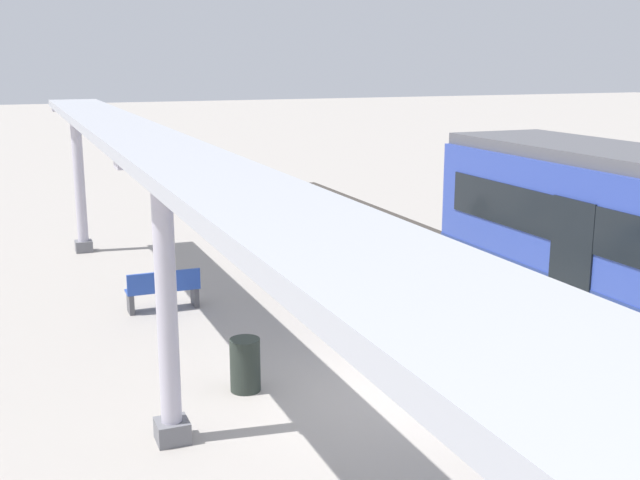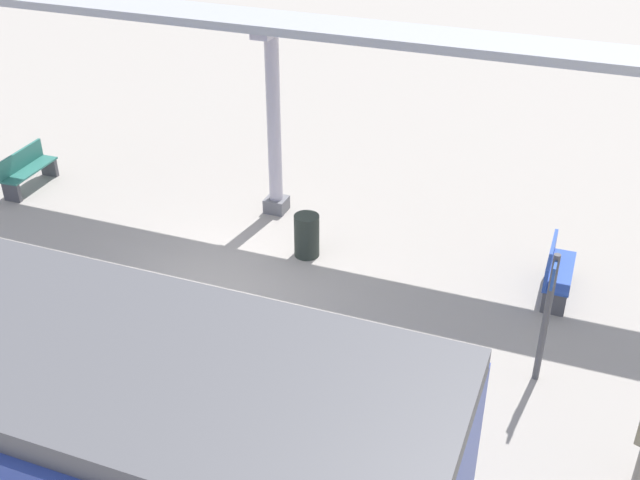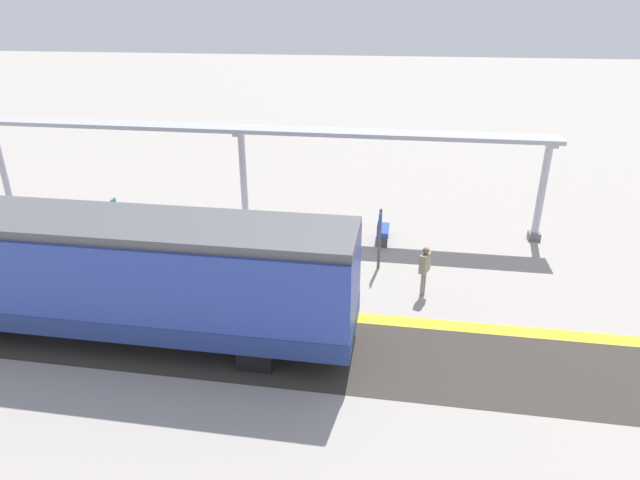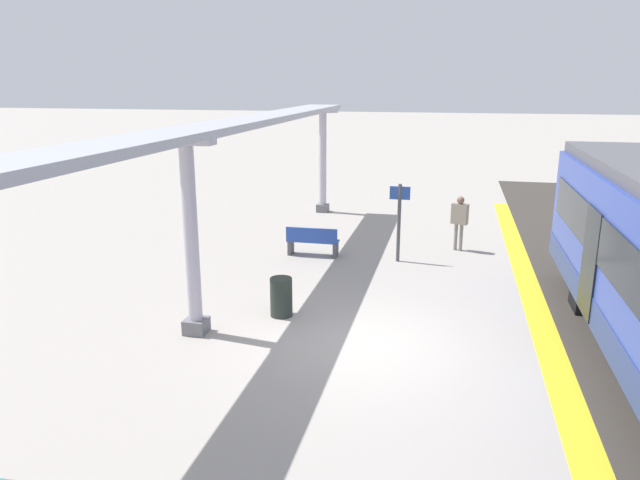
{
  "view_description": "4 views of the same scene",
  "coord_description": "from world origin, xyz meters",
  "px_view_note": "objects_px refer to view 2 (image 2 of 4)",
  "views": [
    {
      "loc": [
        5.17,
        10.13,
        5.09
      ],
      "look_at": [
        -0.3,
        -3.42,
        1.73
      ],
      "focal_mm": 44.23,
      "sensor_mm": 36.0,
      "label": 1
    },
    {
      "loc": [
        -9.81,
        -5.82,
        7.81
      ],
      "look_at": [
        0.4,
        -1.9,
        1.35
      ],
      "focal_mm": 43.56,
      "sensor_mm": 36.0,
      "label": 2
    },
    {
      "loc": [
        -16.99,
        -6.27,
        8.42
      ],
      "look_at": [
        -0.99,
        -3.68,
        1.31
      ],
      "focal_mm": 29.91,
      "sensor_mm": 36.0,
      "label": 3
    },
    {
      "loc": [
        -1.53,
        10.42,
        4.92
      ],
      "look_at": [
        0.93,
        -0.45,
        1.91
      ],
      "focal_mm": 33.16,
      "sensor_mm": 36.0,
      "label": 4
    }
  ],
  "objects_px": {
    "platform_info_sign": "(548,306)",
    "bench_mid_platform": "(556,271)",
    "trash_bin": "(307,236)",
    "bench_near_end": "(26,169)",
    "canopy_pillar_second": "(274,123)"
  },
  "relations": [
    {
      "from": "platform_info_sign",
      "to": "bench_mid_platform",
      "type": "bearing_deg",
      "value": 0.86
    },
    {
      "from": "bench_mid_platform",
      "to": "platform_info_sign",
      "type": "distance_m",
      "value": 2.62
    },
    {
      "from": "trash_bin",
      "to": "platform_info_sign",
      "type": "xyz_separation_m",
      "value": [
        -2.07,
        -4.57,
        0.9
      ]
    },
    {
      "from": "bench_mid_platform",
      "to": "trash_bin",
      "type": "bearing_deg",
      "value": 95.03
    },
    {
      "from": "bench_near_end",
      "to": "platform_info_sign",
      "type": "xyz_separation_m",
      "value": [
        -2.52,
        -11.44,
        0.89
      ]
    },
    {
      "from": "bench_mid_platform",
      "to": "trash_bin",
      "type": "xyz_separation_m",
      "value": [
        -0.4,
        4.54,
        -0.02
      ]
    },
    {
      "from": "bench_near_end",
      "to": "bench_mid_platform",
      "type": "relative_size",
      "value": 1.01
    },
    {
      "from": "platform_info_sign",
      "to": "trash_bin",
      "type": "bearing_deg",
      "value": 65.7
    },
    {
      "from": "bench_near_end",
      "to": "trash_bin",
      "type": "xyz_separation_m",
      "value": [
        -0.45,
        -6.86,
        -0.02
      ]
    },
    {
      "from": "bench_near_end",
      "to": "canopy_pillar_second",
      "type": "bearing_deg",
      "value": -80.21
    },
    {
      "from": "bench_near_end",
      "to": "bench_mid_platform",
      "type": "bearing_deg",
      "value": -90.25
    },
    {
      "from": "canopy_pillar_second",
      "to": "bench_mid_platform",
      "type": "distance_m",
      "value": 6.08
    },
    {
      "from": "canopy_pillar_second",
      "to": "bench_near_end",
      "type": "distance_m",
      "value": 5.89
    },
    {
      "from": "trash_bin",
      "to": "platform_info_sign",
      "type": "relative_size",
      "value": 0.39
    },
    {
      "from": "bench_near_end",
      "to": "platform_info_sign",
      "type": "relative_size",
      "value": 0.69
    }
  ]
}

